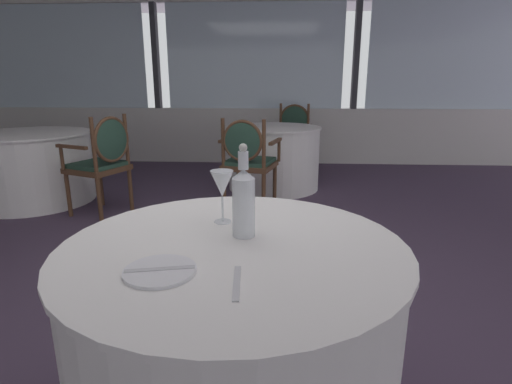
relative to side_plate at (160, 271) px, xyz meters
name	(u,v)px	position (x,y,z in m)	size (l,w,h in m)	color
ground_plane	(210,301)	(-0.07, 1.10, -0.74)	(14.73, 14.73, 0.00)	#47384C
window_wall_far	(255,95)	(-0.07, 5.35, 0.31)	(9.68, 0.14, 2.63)	silver
foreground_table	(235,342)	(0.18, 0.21, -0.37)	(1.13, 1.13, 0.74)	white
side_plate	(160,271)	(0.00, 0.00, 0.00)	(0.20, 0.20, 0.01)	white
butter_knife	(160,269)	(0.00, 0.00, 0.01)	(0.19, 0.02, 0.00)	silver
dinner_fork	(237,283)	(0.22, -0.05, 0.00)	(0.19, 0.02, 0.00)	silver
water_bottle	(244,200)	(0.21, 0.29, 0.12)	(0.08, 0.08, 0.32)	white
wine_glass	(222,185)	(0.12, 0.42, 0.14)	(0.09, 0.09, 0.20)	white
background_table_0	(274,158)	(0.26, 3.74, -0.37)	(1.11, 1.11, 0.74)	white
dining_chair_0_0	(247,157)	(0.02, 2.80, -0.19)	(0.61, 0.56, 0.92)	brown
dining_chair_0_1	(292,133)	(0.50, 4.70, -0.20)	(0.61, 0.56, 0.95)	brown
background_table_1	(31,167)	(-2.31, 3.03, -0.37)	(1.26, 1.26, 0.74)	white
dining_chair_1_1	(103,157)	(-1.33, 2.63, -0.18)	(0.60, 0.64, 0.96)	brown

